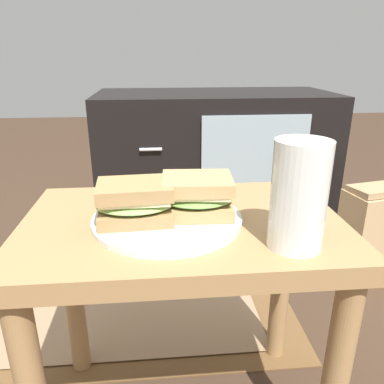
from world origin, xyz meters
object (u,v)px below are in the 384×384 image
at_px(plate, 167,219).
at_px(paper_bag, 375,233).
at_px(tv_cabinet, 214,161).
at_px(sandwich_back, 197,195).
at_px(sandwich_front, 135,202).
at_px(beer_glass, 298,198).

relative_size(plate, paper_bag, 0.76).
bearing_deg(tv_cabinet, sandwich_back, -100.37).
height_order(plate, sandwich_front, sandwich_front).
height_order(sandwich_back, paper_bag, sandwich_back).
bearing_deg(paper_bag, beer_glass, -131.82).
height_order(tv_cabinet, sandwich_front, tv_cabinet).
relative_size(tv_cabinet, sandwich_front, 7.06).
xyz_separation_m(plate, beer_glass, (0.19, -0.10, 0.07)).
xyz_separation_m(tv_cabinet, sandwich_front, (-0.28, -0.97, 0.21)).
relative_size(sandwich_front, sandwich_back, 1.03).
distance_m(plate, paper_bag, 0.90).
bearing_deg(beer_glass, plate, 151.60).
bearing_deg(plate, sandwich_back, 10.93).
xyz_separation_m(tv_cabinet, sandwich_back, (-0.17, -0.95, 0.21)).
distance_m(plate, sandwich_front, 0.07).
distance_m(sandwich_back, paper_bag, 0.87).
xyz_separation_m(sandwich_back, paper_bag, (0.65, 0.46, -0.34)).
distance_m(beer_glass, paper_bag, 0.85).
xyz_separation_m(sandwich_front, beer_glass, (0.24, -0.09, 0.03)).
height_order(sandwich_front, paper_bag, sandwich_front).
bearing_deg(tv_cabinet, beer_glass, -92.02).
bearing_deg(tv_cabinet, plate, -103.27).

